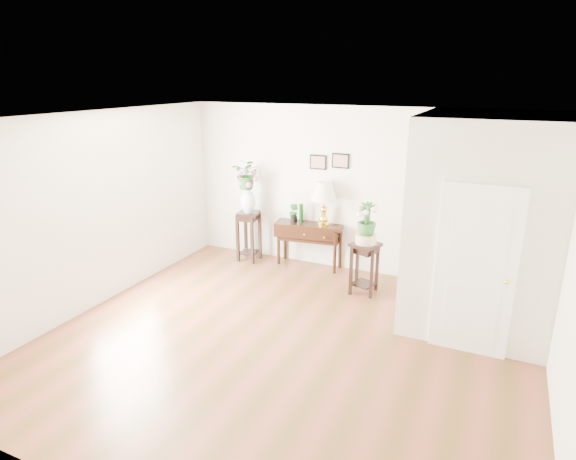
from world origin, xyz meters
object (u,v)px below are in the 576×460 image
Objects in this scene: console_table at (309,245)px; table_lamp at (324,206)px; plant_stand_a at (249,236)px; plant_stand_b at (364,268)px.

console_table is 1.54× the size of table_lamp.
plant_stand_a is at bearing -172.14° from table_lamp.
console_table is at bearing 180.00° from table_lamp.
plant_stand_b is at bearing -35.77° from table_lamp.
plant_stand_a is (-1.11, -0.19, 0.06)m from console_table.
plant_stand_a reaches higher than console_table.
plant_stand_a is 1.12× the size of plant_stand_b.
plant_stand_b reaches higher than console_table.
table_lamp reaches higher than plant_stand_b.
console_table is 1.29× the size of plant_stand_a.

